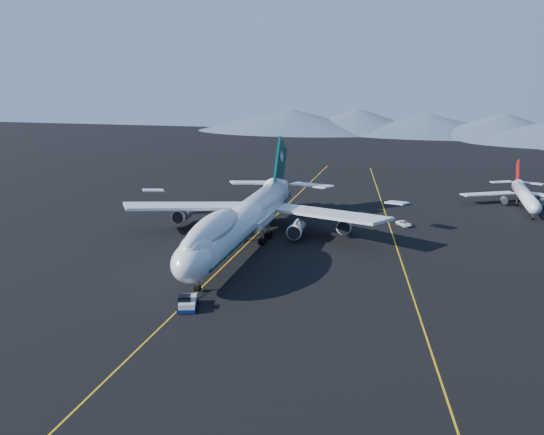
% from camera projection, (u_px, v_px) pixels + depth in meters
% --- Properties ---
extents(ground, '(500.00, 500.00, 0.00)m').
position_uv_depth(ground, '(244.00, 247.00, 124.01)').
color(ground, black).
rests_on(ground, ground).
extents(taxiway_line_main, '(0.25, 220.00, 0.01)m').
position_uv_depth(taxiway_line_main, '(244.00, 247.00, 124.01)').
color(taxiway_line_main, '#D89C0C').
rests_on(taxiway_line_main, ground).
extents(taxiway_line_side, '(28.08, 198.09, 0.01)m').
position_uv_depth(taxiway_line_side, '(395.00, 243.00, 126.37)').
color(taxiway_line_side, '#D89C0C').
rests_on(taxiway_line_side, ground).
extents(boeing_747, '(59.62, 72.43, 19.37)m').
position_uv_depth(boeing_747, '(244.00, 219.00, 122.66)').
color(boeing_747, silver).
rests_on(boeing_747, ground).
extents(pushback_tug, '(4.10, 5.73, 2.26)m').
position_uv_depth(pushback_tug, '(188.00, 304.00, 91.96)').
color(pushback_tug, silver).
rests_on(pushback_tug, ground).
extents(second_jet, '(32.52, 36.74, 10.46)m').
position_uv_depth(second_jet, '(525.00, 195.00, 159.12)').
color(second_jet, silver).
rests_on(second_jet, ground).
extents(service_van, '(4.26, 4.80, 1.24)m').
position_uv_depth(service_van, '(404.00, 223.00, 140.08)').
color(service_van, white).
rests_on(service_van, ground).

